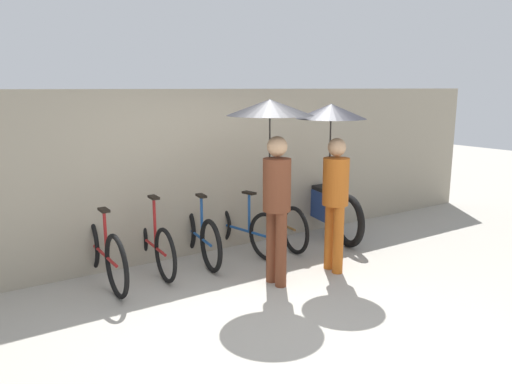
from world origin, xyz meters
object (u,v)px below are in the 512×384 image
parked_bicycle_2 (198,234)px  motorcycle (324,207)px  pedestrian_center (333,147)px  parked_bicycle_0 (102,251)px  pedestrian_leading (272,142)px  parked_bicycle_1 (151,242)px  parked_bicycle_3 (240,228)px  parked_bicycle_4 (275,220)px

parked_bicycle_2 → motorcycle: size_ratio=0.74×
pedestrian_center → motorcycle: size_ratio=0.95×
parked_bicycle_0 → pedestrian_leading: (1.67, -1.10, 1.29)m
parked_bicycle_2 → parked_bicycle_0: bearing=100.3°
pedestrian_leading → pedestrian_center: size_ratio=1.03×
pedestrian_center → motorcycle: (0.98, 1.24, -1.13)m
parked_bicycle_2 → pedestrian_center: bearing=-126.9°
parked_bicycle_1 → parked_bicycle_3: bearing=-89.3°
parked_bicycle_2 → motorcycle: bearing=-82.1°
parked_bicycle_0 → parked_bicycle_2: 1.29m
parked_bicycle_0 → pedestrian_leading: bearing=-123.0°
motorcycle → parked_bicycle_4: bearing=101.2°
parked_bicycle_4 → motorcycle: 0.93m
parked_bicycle_0 → pedestrian_center: bearing=-114.0°
pedestrian_center → parked_bicycle_1: bearing=152.8°
parked_bicycle_1 → pedestrian_leading: (1.02, -1.20, 1.31)m
parked_bicycle_3 → pedestrian_center: pedestrian_center is taller
parked_bicycle_0 → motorcycle: bearing=-88.2°
parked_bicycle_0 → parked_bicycle_3: bearing=-88.2°
parked_bicycle_2 → parked_bicycle_4: size_ratio=0.94×
parked_bicycle_2 → parked_bicycle_4: 1.29m
parked_bicycle_1 → pedestrian_leading: 2.05m
parked_bicycle_3 → parked_bicycle_4: 0.65m
parked_bicycle_2 → motorcycle: parked_bicycle_2 is taller
parked_bicycle_0 → parked_bicycle_3: 1.94m
parked_bicycle_4 → parked_bicycle_2: bearing=96.7°
parked_bicycle_0 → parked_bicycle_2: bearing=-86.7°
parked_bicycle_3 → motorcycle: (1.58, 0.04, 0.08)m
parked_bicycle_2 → pedestrian_center: 2.12m
parked_bicycle_1 → motorcycle: 2.87m
parked_bicycle_4 → pedestrian_center: 1.73m
parked_bicycle_0 → parked_bicycle_2: parked_bicycle_2 is taller
parked_bicycle_1 → motorcycle: size_ratio=0.77×
parked_bicycle_0 → pedestrian_center: pedestrian_center is taller
parked_bicycle_3 → parked_bicycle_1: bearing=76.3°
parked_bicycle_4 → motorcycle: size_ratio=0.79×
parked_bicycle_3 → pedestrian_leading: size_ratio=0.79×
parked_bicycle_4 → pedestrian_center: size_ratio=0.83×
pedestrian_leading → motorcycle: bearing=31.2°
parked_bicycle_2 → parked_bicycle_4: bearing=-81.2°
pedestrian_center → parked_bicycle_2: bearing=141.9°
parked_bicycle_2 → pedestrian_leading: bearing=-154.6°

